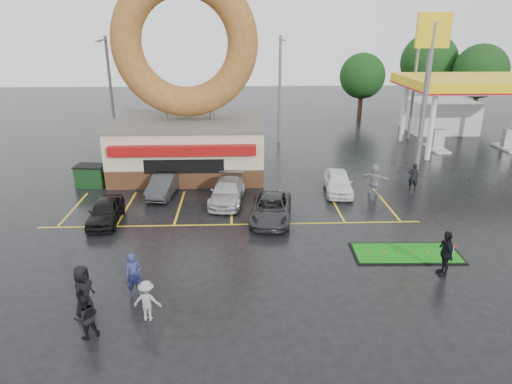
{
  "coord_description": "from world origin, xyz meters",
  "views": [
    {
      "loc": [
        0.44,
        -18.43,
        9.88
      ],
      "look_at": [
        1.25,
        2.33,
        2.2
      ],
      "focal_mm": 32.0,
      "sensor_mm": 36.0,
      "label": 1
    }
  ],
  "objects_px": {
    "streetlight_mid": "(280,88)",
    "car_white": "(338,182)",
    "putting_green": "(406,253)",
    "dumpster": "(91,176)",
    "car_dgrey": "(164,185)",
    "car_silver": "(227,191)",
    "streetlight_right": "(414,85)",
    "donut_shop": "(188,108)",
    "car_grey": "(271,208)",
    "streetlight_left": "(111,90)",
    "gas_station": "(462,99)",
    "person_blue": "(134,275)",
    "person_cameraman": "(446,253)",
    "shell_sign": "(429,64)",
    "car_black": "(106,211)"
  },
  "relations": [
    {
      "from": "streetlight_mid",
      "to": "car_white",
      "type": "distance_m",
      "value": 13.79
    },
    {
      "from": "streetlight_mid",
      "to": "putting_green",
      "type": "xyz_separation_m",
      "value": [
        4.01,
        -21.08,
        -4.74
      ]
    },
    {
      "from": "dumpster",
      "to": "streetlight_mid",
      "type": "bearing_deg",
      "value": 46.6
    },
    {
      "from": "car_dgrey",
      "to": "car_silver",
      "type": "bearing_deg",
      "value": -10.87
    },
    {
      "from": "streetlight_right",
      "to": "car_silver",
      "type": "distance_m",
      "value": 22.66
    },
    {
      "from": "donut_shop",
      "to": "car_grey",
      "type": "distance_m",
      "value": 11.0
    },
    {
      "from": "streetlight_left",
      "to": "gas_station",
      "type": "bearing_deg",
      "value": 1.95
    },
    {
      "from": "streetlight_right",
      "to": "dumpster",
      "type": "bearing_deg",
      "value": -154.38
    },
    {
      "from": "streetlight_right",
      "to": "donut_shop",
      "type": "bearing_deg",
      "value": -154.79
    },
    {
      "from": "gas_station",
      "to": "person_blue",
      "type": "height_order",
      "value": "gas_station"
    },
    {
      "from": "car_dgrey",
      "to": "putting_green",
      "type": "bearing_deg",
      "value": -26.15
    },
    {
      "from": "putting_green",
      "to": "dumpster",
      "type": "bearing_deg",
      "value": 149.57
    },
    {
      "from": "person_blue",
      "to": "dumpster",
      "type": "bearing_deg",
      "value": 89.58
    },
    {
      "from": "streetlight_right",
      "to": "streetlight_mid",
      "type": "bearing_deg",
      "value": -175.24
    },
    {
      "from": "donut_shop",
      "to": "person_cameraman",
      "type": "bearing_deg",
      "value": -51.36
    },
    {
      "from": "gas_station",
      "to": "streetlight_left",
      "type": "xyz_separation_m",
      "value": [
        -30.0,
        -1.02,
        1.08
      ]
    },
    {
      "from": "shell_sign",
      "to": "dumpster",
      "type": "relative_size",
      "value": 5.89
    },
    {
      "from": "dumpster",
      "to": "gas_station",
      "type": "bearing_deg",
      "value": 27.29
    },
    {
      "from": "car_grey",
      "to": "dumpster",
      "type": "xyz_separation_m",
      "value": [
        -11.21,
        5.86,
        0.02
      ]
    },
    {
      "from": "shell_sign",
      "to": "dumpster",
      "type": "xyz_separation_m",
      "value": [
        -22.09,
        -2.12,
        -6.73
      ]
    },
    {
      "from": "donut_shop",
      "to": "shell_sign",
      "type": "distance_m",
      "value": 16.29
    },
    {
      "from": "car_grey",
      "to": "car_silver",
      "type": "bearing_deg",
      "value": 139.32
    },
    {
      "from": "gas_station",
      "to": "streetlight_right",
      "type": "relative_size",
      "value": 1.52
    },
    {
      "from": "dumpster",
      "to": "putting_green",
      "type": "distance_m",
      "value": 19.85
    },
    {
      "from": "streetlight_mid",
      "to": "car_dgrey",
      "type": "distance_m",
      "value": 15.84
    },
    {
      "from": "streetlight_right",
      "to": "car_black",
      "type": "bearing_deg",
      "value": -141.57
    },
    {
      "from": "donut_shop",
      "to": "streetlight_mid",
      "type": "relative_size",
      "value": 1.5
    },
    {
      "from": "gas_station",
      "to": "car_silver",
      "type": "bearing_deg",
      "value": -144.88
    },
    {
      "from": "donut_shop",
      "to": "car_white",
      "type": "xyz_separation_m",
      "value": [
        9.56,
        -4.97,
        -3.78
      ]
    },
    {
      "from": "car_dgrey",
      "to": "person_cameraman",
      "type": "height_order",
      "value": "person_cameraman"
    },
    {
      "from": "shell_sign",
      "to": "car_dgrey",
      "type": "relative_size",
      "value": 2.76
    },
    {
      "from": "shell_sign",
      "to": "dumpster",
      "type": "distance_m",
      "value": 23.19
    },
    {
      "from": "streetlight_left",
      "to": "putting_green",
      "type": "height_order",
      "value": "streetlight_left"
    },
    {
      "from": "gas_station",
      "to": "car_dgrey",
      "type": "height_order",
      "value": "gas_station"
    },
    {
      "from": "donut_shop",
      "to": "dumpster",
      "type": "distance_m",
      "value": 7.83
    },
    {
      "from": "shell_sign",
      "to": "person_cameraman",
      "type": "distance_m",
      "value": 15.88
    },
    {
      "from": "donut_shop",
      "to": "dumpster",
      "type": "xyz_separation_m",
      "value": [
        -6.09,
        -3.09,
        -3.81
      ]
    },
    {
      "from": "streetlight_left",
      "to": "streetlight_right",
      "type": "bearing_deg",
      "value": 4.4
    },
    {
      "from": "streetlight_mid",
      "to": "putting_green",
      "type": "bearing_deg",
      "value": -79.22
    },
    {
      "from": "car_grey",
      "to": "person_cameraman",
      "type": "distance_m",
      "value": 9.07
    },
    {
      "from": "donut_shop",
      "to": "gas_station",
      "type": "bearing_deg",
      "value": 19.11
    },
    {
      "from": "person_blue",
      "to": "car_silver",
      "type": "bearing_deg",
      "value": 47.59
    },
    {
      "from": "streetlight_left",
      "to": "streetlight_right",
      "type": "distance_m",
      "value": 26.08
    },
    {
      "from": "streetlight_right",
      "to": "car_grey",
      "type": "height_order",
      "value": "streetlight_right"
    },
    {
      "from": "streetlight_mid",
      "to": "dumpster",
      "type": "distance_m",
      "value": 17.62
    },
    {
      "from": "streetlight_left",
      "to": "person_blue",
      "type": "distance_m",
      "value": 24.15
    },
    {
      "from": "car_grey",
      "to": "car_white",
      "type": "distance_m",
      "value": 5.97
    },
    {
      "from": "streetlight_mid",
      "to": "person_cameraman",
      "type": "relative_size",
      "value": 4.57
    },
    {
      "from": "car_white",
      "to": "shell_sign",
      "type": "bearing_deg",
      "value": 37.76
    },
    {
      "from": "car_grey",
      "to": "car_white",
      "type": "relative_size",
      "value": 1.12
    }
  ]
}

